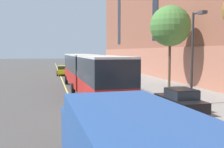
{
  "coord_description": "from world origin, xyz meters",
  "views": [
    {
      "loc": [
        -2.44,
        -15.51,
        3.87
      ],
      "look_at": [
        3.07,
        7.89,
        1.8
      ],
      "focal_mm": 42.0,
      "sensor_mm": 36.0,
      "label": 1
    }
  ],
  "objects": [
    {
      "name": "lane_centerline",
      "position": [
        -0.94,
        3.0,
        0.0
      ],
      "size": [
        0.16,
        140.0,
        0.01
      ],
      "primitive_type": "cube",
      "color": "#E0D66B",
      "rests_on": "ground"
    },
    {
      "name": "taxi_cab",
      "position": [
        -0.5,
        28.02,
        0.78
      ],
      "size": [
        2.05,
        4.67,
        1.56
      ],
      "color": "yellow",
      "rests_on": "ground"
    },
    {
      "name": "parked_car_green_2",
      "position": [
        5.3,
        21.97,
        0.78
      ],
      "size": [
        1.99,
        4.46,
        1.56
      ],
      "color": "#23603D",
      "rests_on": "ground"
    },
    {
      "name": "street_lamp",
      "position": [
        7.17,
        0.71,
        4.1
      ],
      "size": [
        0.36,
        1.48,
        6.38
      ],
      "color": "#2D2D30",
      "rests_on": "sidewalk"
    },
    {
      "name": "street_tree_far_uptown",
      "position": [
        9.72,
        9.8,
        6.5
      ],
      "size": [
        4.22,
        4.22,
        8.47
      ],
      "color": "brown",
      "rests_on": "sidewalk"
    },
    {
      "name": "sidewalk",
      "position": [
        9.57,
        3.0,
        0.07
      ],
      "size": [
        6.0,
        160.0,
        0.15
      ],
      "primitive_type": "cube",
      "color": "gray",
      "rests_on": "ground"
    },
    {
      "name": "ground_plane",
      "position": [
        0.0,
        0.0,
        0.0
      ],
      "size": [
        260.0,
        260.0,
        0.0
      ],
      "primitive_type": "plane",
      "color": "#4C4947"
    },
    {
      "name": "parked_car_green_4",
      "position": [
        5.28,
        31.27,
        0.78
      ],
      "size": [
        2.01,
        4.47,
        1.56
      ],
      "color": "#23603D",
      "rests_on": "ground"
    },
    {
      "name": "parked_car_black_1",
      "position": [
        5.48,
        -0.63,
        0.78
      ],
      "size": [
        1.9,
        4.21,
        1.56
      ],
      "color": "black",
      "rests_on": "ground"
    },
    {
      "name": "city_bus",
      "position": [
        0.76,
        7.58,
        2.08
      ],
      "size": [
        3.17,
        20.06,
        3.58
      ],
      "color": "red",
      "rests_on": "ground"
    }
  ]
}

